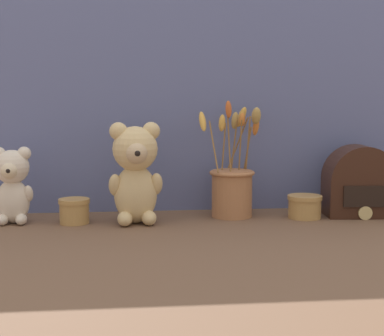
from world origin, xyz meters
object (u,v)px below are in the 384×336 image
(teddy_bear_large, at_px, (135,171))
(decorative_tin_tall, at_px, (305,206))
(teddy_bear_medium, at_px, (12,184))
(decorative_tin_short, at_px, (74,211))
(flower_vase, at_px, (232,185))
(vintage_radio, at_px, (359,186))

(teddy_bear_large, relative_size, decorative_tin_tall, 2.81)
(teddy_bear_medium, xyz_separation_m, decorative_tin_short, (0.16, -0.02, -0.07))
(decorative_tin_tall, bearing_deg, flower_vase, 167.79)
(teddy_bear_large, xyz_separation_m, flower_vase, (0.27, 0.06, -0.05))
(teddy_bear_medium, bearing_deg, teddy_bear_large, -5.94)
(flower_vase, relative_size, decorative_tin_short, 3.93)
(decorative_tin_short, bearing_deg, teddy_bear_medium, 173.92)
(teddy_bear_medium, relative_size, decorative_tin_tall, 2.13)
(decorative_tin_tall, bearing_deg, teddy_bear_large, -177.36)
(teddy_bear_large, bearing_deg, teddy_bear_medium, 174.06)
(teddy_bear_large, xyz_separation_m, teddy_bear_medium, (-0.33, 0.03, -0.03))
(vintage_radio, bearing_deg, teddy_bear_large, -176.46)
(decorative_tin_tall, bearing_deg, vintage_radio, 6.10)
(teddy_bear_medium, height_order, vintage_radio, teddy_bear_medium)
(vintage_radio, bearing_deg, flower_vase, 175.98)
(flower_vase, xyz_separation_m, vintage_radio, (0.36, -0.03, -0.00))
(teddy_bear_large, height_order, decorative_tin_short, teddy_bear_large)
(teddy_bear_medium, distance_m, vintage_radio, 0.96)
(teddy_bear_large, height_order, vintage_radio, teddy_bear_large)
(teddy_bear_large, xyz_separation_m, vintage_radio, (0.63, 0.04, -0.05))
(flower_vase, distance_m, decorative_tin_tall, 0.21)
(flower_vase, xyz_separation_m, decorative_tin_tall, (0.20, -0.04, -0.06))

